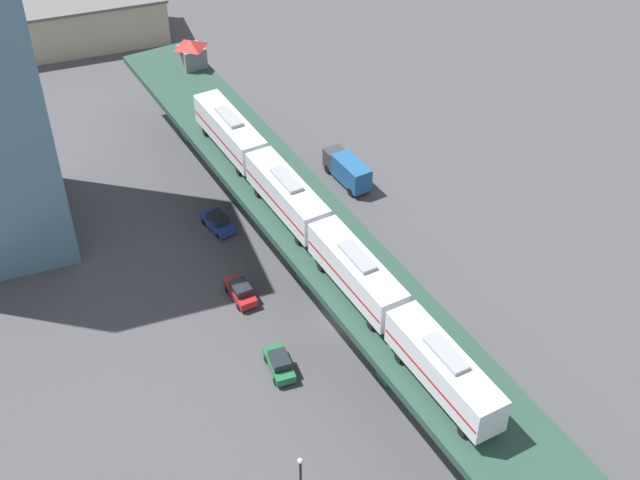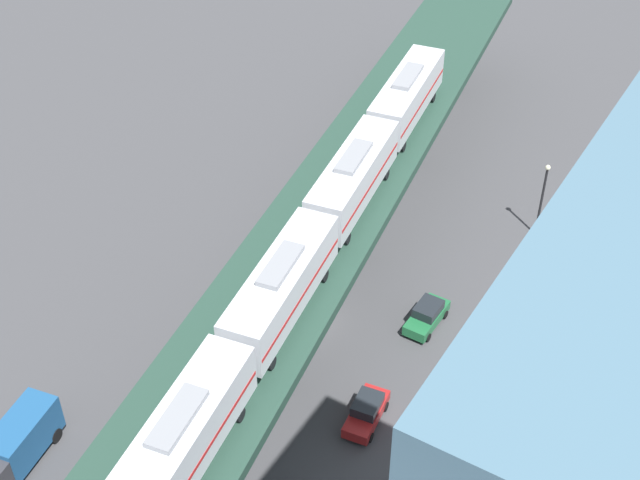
{
  "view_description": "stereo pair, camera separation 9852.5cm",
  "coord_description": "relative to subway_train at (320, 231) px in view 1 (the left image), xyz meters",
  "views": [
    {
      "loc": [
        -22.92,
        -56.47,
        60.87
      ],
      "look_at": [
        -1.65,
        1.41,
        9.4
      ],
      "focal_mm": 50.0,
      "sensor_mm": 36.0,
      "label": 1
    },
    {
      "loc": [
        -25.78,
        40.96,
        46.53
      ],
      "look_at": [
        -1.65,
        1.41,
        9.4
      ],
      "focal_mm": 50.0,
      "sensor_mm": 36.0,
      "label": 2
    }
  ],
  "objects": [
    {
      "name": "ground_plane",
      "position": [
        1.65,
        -1.41,
        -10.44
      ],
      "size": [
        400.0,
        400.0,
        0.0
      ],
      "primitive_type": "plane",
      "color": "#424244"
    },
    {
      "name": "elevated_viaduct",
      "position": [
        1.68,
        -1.59,
        -3.66
      ],
      "size": [
        23.38,
        92.13,
        7.9
      ],
      "color": "#244135",
      "rests_on": "ground"
    },
    {
      "name": "subway_train",
      "position": [
        0.0,
        0.0,
        0.0
      ],
      "size": [
        10.93,
        49.58,
        4.45
      ],
      "color": "silver",
      "rests_on": "elevated_viaduct"
    },
    {
      "name": "signal_hut",
      "position": [
        -2.47,
        38.04,
        -0.74
      ],
      "size": [
        3.7,
        3.7,
        3.4
      ],
      "color": "slate",
      "rests_on": "elevated_viaduct"
    },
    {
      "name": "street_car_blue",
      "position": [
        -5.84,
        16.2,
        -9.5
      ],
      "size": [
        2.99,
        4.73,
        1.89
      ],
      "color": "#233D93",
      "rests_on": "ground"
    },
    {
      "name": "street_car_green",
      "position": [
        -5.93,
        -5.53,
        -9.5
      ],
      "size": [
        1.99,
        4.42,
        1.89
      ],
      "color": "#1E6638",
      "rests_on": "ground"
    },
    {
      "name": "street_car_red",
      "position": [
        -6.55,
        4.84,
        -9.5
      ],
      "size": [
        2.41,
        4.6,
        1.89
      ],
      "color": "#AD1E1E",
      "rests_on": "ground"
    },
    {
      "name": "delivery_truck",
      "position": [
        10.46,
        19.37,
        -8.68
      ],
      "size": [
        3.53,
        7.49,
        3.2
      ],
      "color": "#333338",
      "rests_on": "ground"
    },
    {
      "name": "warehouse_building",
      "position": [
        -15.03,
        64.72,
        -7.03
      ],
      "size": [
        28.68,
        10.55,
        6.8
      ],
      "color": "tan",
      "rests_on": "ground"
    }
  ]
}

